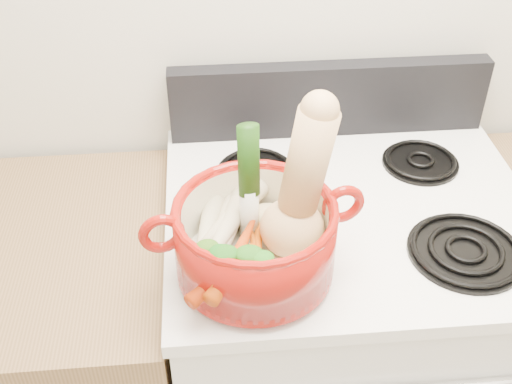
{
  "coord_description": "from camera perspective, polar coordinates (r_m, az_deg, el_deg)",
  "views": [
    {
      "loc": [
        -0.29,
        0.38,
        1.81
      ],
      "look_at": [
        -0.22,
        1.2,
        1.16
      ],
      "focal_mm": 45.0,
      "sensor_mm": 36.0,
      "label": 1
    }
  ],
  "objects": [
    {
      "name": "stove_body",
      "position": [
        1.72,
        6.94,
        -14.09
      ],
      "size": [
        0.76,
        0.65,
        0.92
      ],
      "primitive_type": "cube",
      "color": "silver",
      "rests_on": "floor"
    },
    {
      "name": "cooktop",
      "position": [
        1.38,
        8.41,
        -1.81
      ],
      "size": [
        0.78,
        0.67,
        0.03
      ],
      "primitive_type": "cube",
      "color": "white",
      "rests_on": "stove_body"
    },
    {
      "name": "control_backsplash",
      "position": [
        1.56,
        6.49,
        8.23
      ],
      "size": [
        0.76,
        0.05,
        0.18
      ],
      "primitive_type": "cube",
      "color": "black",
      "rests_on": "cooktop"
    },
    {
      "name": "burner_front_left",
      "position": [
        1.21,
        1.25,
        -6.28
      ],
      "size": [
        0.22,
        0.22,
        0.02
      ],
      "primitive_type": "cylinder",
      "color": "black",
      "rests_on": "cooktop"
    },
    {
      "name": "burner_front_right",
      "position": [
        1.3,
        18.16,
        -4.93
      ],
      "size": [
        0.22,
        0.22,
        0.02
      ],
      "primitive_type": "cylinder",
      "color": "black",
      "rests_on": "cooktop"
    },
    {
      "name": "burner_back_left",
      "position": [
        1.44,
        -0.02,
        2.01
      ],
      "size": [
        0.17,
        0.17,
        0.02
      ],
      "primitive_type": "cylinder",
      "color": "black",
      "rests_on": "cooktop"
    },
    {
      "name": "burner_back_right",
      "position": [
        1.52,
        14.42,
        2.7
      ],
      "size": [
        0.17,
        0.17,
        0.02
      ],
      "primitive_type": "cylinder",
      "color": "black",
      "rests_on": "cooktop"
    },
    {
      "name": "dutch_oven",
      "position": [
        1.14,
        -0.09,
        -4.2
      ],
      "size": [
        0.33,
        0.33,
        0.14
      ],
      "primitive_type": "cylinder",
      "rotation": [
        0.0,
        0.0,
        0.16
      ],
      "color": "maroon",
      "rests_on": "burner_front_left"
    },
    {
      "name": "pot_handle_left",
      "position": [
        1.09,
        -8.39,
        -3.68
      ],
      "size": [
        0.08,
        0.03,
        0.08
      ],
      "primitive_type": "torus",
      "rotation": [
        1.57,
        0.0,
        0.16
      ],
      "color": "maroon",
      "rests_on": "dutch_oven"
    },
    {
      "name": "pot_handle_right",
      "position": [
        1.15,
        7.75,
        -1.06
      ],
      "size": [
        0.08,
        0.03,
        0.08
      ],
      "primitive_type": "torus",
      "rotation": [
        1.57,
        0.0,
        0.16
      ],
      "color": "maroon",
      "rests_on": "dutch_oven"
    },
    {
      "name": "squash",
      "position": [
        1.09,
        4.28,
        0.64
      ],
      "size": [
        0.19,
        0.16,
        0.31
      ],
      "primitive_type": null,
      "rotation": [
        0.0,
        0.14,
        -0.28
      ],
      "color": "#E4B974",
      "rests_on": "dutch_oven"
    },
    {
      "name": "leek",
      "position": [
        1.13,
        -0.62,
        0.66
      ],
      "size": [
        0.05,
        0.06,
        0.26
      ],
      "primitive_type": "cylinder",
      "rotation": [
        -0.06,
        0.0,
        0.15
      ],
      "color": "beige",
      "rests_on": "dutch_oven"
    },
    {
      "name": "ginger",
      "position": [
        1.22,
        0.97,
        -2.31
      ],
      "size": [
        0.09,
        0.07,
        0.05
      ],
      "primitive_type": "ellipsoid",
      "rotation": [
        0.0,
        0.0,
        -0.03
      ],
      "color": "tan",
      "rests_on": "dutch_oven"
    },
    {
      "name": "parsnip_0",
      "position": [
        1.18,
        -3.38,
        -3.73
      ],
      "size": [
        0.13,
        0.22,
        0.06
      ],
      "primitive_type": "cone",
      "rotation": [
        1.66,
        0.0,
        -0.4
      ],
      "color": "beige",
      "rests_on": "dutch_oven"
    },
    {
      "name": "parsnip_1",
      "position": [
        1.16,
        -4.67,
        -4.34
      ],
      "size": [
        0.09,
        0.21,
        0.06
      ],
      "primitive_type": "cone",
      "rotation": [
        1.66,
        0.0,
        -0.24
      ],
      "color": "beige",
      "rests_on": "dutch_oven"
    },
    {
      "name": "parsnip_2",
      "position": [
        1.18,
        -2.25,
        -3.09
      ],
      "size": [
        0.1,
        0.2,
        0.06
      ],
      "primitive_type": "cone",
      "rotation": [
        1.66,
        0.0,
        -0.28
      ],
      "color": "beige",
      "rests_on": "dutch_oven"
    },
    {
      "name": "parsnip_3",
      "position": [
        1.14,
        -3.36,
        -4.38
      ],
      "size": [
        0.13,
        0.2,
        0.06
      ],
      "primitive_type": "cone",
      "rotation": [
        1.66,
        0.0,
        -0.47
      ],
      "color": "beige",
      "rests_on": "dutch_oven"
    },
    {
      "name": "parsnip_4",
      "position": [
        1.17,
        -2.8,
        -2.56
      ],
      "size": [
        0.18,
        0.2,
        0.06
      ],
      "primitive_type": "cone",
      "rotation": [
        1.66,
        0.0,
        -0.72
      ],
      "color": "beige",
      "rests_on": "dutch_oven"
    },
    {
      "name": "carrot_0",
      "position": [
        1.14,
        -0.07,
        -5.75
      ],
      "size": [
        0.07,
        0.19,
        0.05
      ],
      "primitive_type": "cone",
      "rotation": [
        1.66,
        0.0,
        -0.2
      ],
      "color": "#D75A0A",
      "rests_on": "dutch_oven"
    },
    {
      "name": "carrot_1",
      "position": [
        1.1,
        -3.36,
        -7.72
      ],
      "size": [
        0.12,
        0.12,
        0.04
      ],
      "primitive_type": "cone",
      "rotation": [
        1.66,
        0.0,
        -0.78
      ],
      "color": "#BD3809",
      "rests_on": "dutch_oven"
    },
    {
      "name": "carrot_2",
      "position": [
        1.11,
        0.08,
        -6.51
      ],
      "size": [
        0.03,
        0.16,
        0.04
      ],
      "primitive_type": "cone",
      "rotation": [
        1.66,
        0.0,
        0.03
      ],
      "color": "#D24E0A",
      "rests_on": "dutch_oven"
    },
    {
      "name": "carrot_3",
      "position": [
        1.09,
        -2.17,
        -7.17
      ],
      "size": [
        0.1,
        0.14,
        0.04
      ],
      "primitive_type": "cone",
      "rotation": [
        1.66,
        0.0,
        -0.57
      ],
      "color": "#D74C0A",
      "rests_on": "dutch_oven"
    },
    {
      "name": "carrot_4",
      "position": [
        1.11,
        -1.61,
        -5.59
      ],
      "size": [
        0.1,
        0.18,
        0.05
      ],
      "primitive_type": "cone",
      "rotation": [
        1.66,
        0.0,
        -0.39
      ],
      "color": "#BA3B09",
      "rests_on": "dutch_oven"
    }
  ]
}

